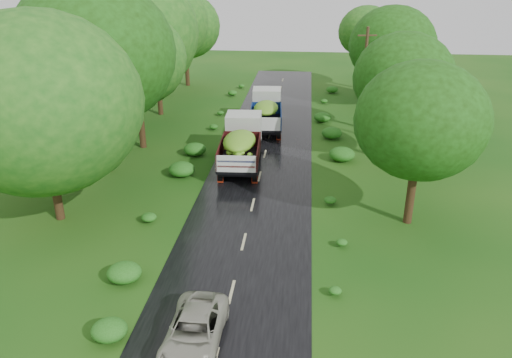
# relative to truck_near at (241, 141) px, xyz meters

# --- Properties ---
(ground) EXTENTS (120.00, 120.00, 0.00)m
(ground) POSITION_rel_truck_near_xyz_m (1.37, -13.90, -1.63)
(ground) COLOR #10470F
(ground) RESTS_ON ground
(road) EXTENTS (6.50, 80.00, 0.02)m
(road) POSITION_rel_truck_near_xyz_m (1.37, -8.90, -1.62)
(road) COLOR black
(road) RESTS_ON ground
(road_lines) EXTENTS (0.12, 69.60, 0.00)m
(road_lines) POSITION_rel_truck_near_xyz_m (1.37, -7.90, -1.61)
(road_lines) COLOR #BFB78C
(road_lines) RESTS_ON road
(truck_near) EXTENTS (2.74, 6.96, 2.88)m
(truck_near) POSITION_rel_truck_near_xyz_m (0.00, 0.00, 0.00)
(truck_near) COLOR black
(truck_near) RESTS_ON ground
(truck_far) EXTENTS (2.74, 6.75, 2.78)m
(truck_far) POSITION_rel_truck_near_xyz_m (0.96, 7.99, -0.06)
(truck_far) COLOR black
(truck_far) RESTS_ON ground
(car) EXTENTS (1.93, 4.14, 1.15)m
(car) POSITION_rel_truck_near_xyz_m (0.54, -17.04, -1.04)
(car) COLOR #ABAA98
(car) RESTS_ON road
(utility_pole) EXTENTS (1.41, 0.36, 8.09)m
(utility_pole) POSITION_rel_truck_near_xyz_m (8.31, 7.32, 2.53)
(utility_pole) COLOR #382616
(utility_pole) RESTS_ON ground
(trees_left) EXTENTS (6.51, 35.04, 9.46)m
(trees_left) POSITION_rel_truck_near_xyz_m (-8.92, 6.38, 5.04)
(trees_left) COLOR black
(trees_left) RESTS_ON ground
(trees_right) EXTENTS (5.72, 33.36, 7.39)m
(trees_right) POSITION_rel_truck_near_xyz_m (10.34, 8.34, 3.86)
(trees_right) COLOR black
(trees_right) RESTS_ON ground
(shrubs) EXTENTS (11.90, 44.00, 0.70)m
(shrubs) POSITION_rel_truck_near_xyz_m (1.37, 0.10, -1.28)
(shrubs) COLOR #205B15
(shrubs) RESTS_ON ground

